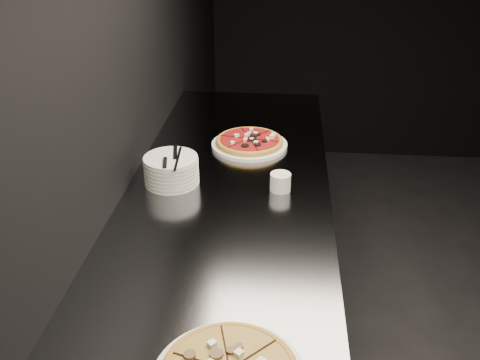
# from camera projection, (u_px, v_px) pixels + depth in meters

# --- Properties ---
(wall_left) EXTENTS (0.02, 5.00, 2.80)m
(wall_left) POSITION_uv_depth(u_px,v_px,m) (102.00, 67.00, 1.64)
(wall_left) COLOR black
(wall_left) RESTS_ON floor
(counter) EXTENTS (0.74, 2.44, 0.92)m
(counter) POSITION_uv_depth(u_px,v_px,m) (226.00, 309.00, 2.05)
(counter) COLOR slate
(counter) RESTS_ON floor
(pizza_tomato) EXTENTS (0.33, 0.33, 0.04)m
(pizza_tomato) POSITION_uv_depth(u_px,v_px,m) (249.00, 142.00, 2.27)
(pizza_tomato) COLOR white
(pizza_tomato) RESTS_ON counter
(plate_stack) EXTENTS (0.20, 0.20, 0.10)m
(plate_stack) POSITION_uv_depth(u_px,v_px,m) (171.00, 170.00, 1.97)
(plate_stack) COLOR white
(plate_stack) RESTS_ON counter
(cutlery) EXTENTS (0.07, 0.21, 0.01)m
(cutlery) POSITION_uv_depth(u_px,v_px,m) (172.00, 158.00, 1.93)
(cutlery) COLOR silver
(cutlery) RESTS_ON plate_stack
(ramekin) EXTENTS (0.08, 0.08, 0.07)m
(ramekin) POSITION_uv_depth(u_px,v_px,m) (280.00, 181.00, 1.92)
(ramekin) COLOR silver
(ramekin) RESTS_ON counter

